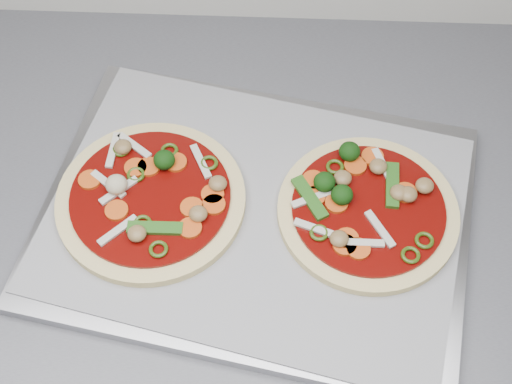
{
  "coord_description": "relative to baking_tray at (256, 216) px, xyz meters",
  "views": [
    {
      "loc": [
        0.05,
        0.87,
        1.57
      ],
      "look_at": [
        0.04,
        1.3,
        0.93
      ],
      "focal_mm": 50.0,
      "sensor_mm": 36.0,
      "label": 1
    }
  ],
  "objects": [
    {
      "name": "pizza_right",
      "position": [
        0.12,
        0.0,
        0.02
      ],
      "size": [
        0.25,
        0.25,
        0.03
      ],
      "rotation": [
        0.0,
        0.0,
        -0.36
      ],
      "color": "beige",
      "rests_on": "parchment"
    },
    {
      "name": "base_cabinet",
      "position": [
        -0.04,
        0.02,
        -0.48
      ],
      "size": [
        3.6,
        0.6,
        0.86
      ],
      "primitive_type": "cube",
      "color": "#B1B0AF",
      "rests_on": "ground"
    },
    {
      "name": "parchment",
      "position": [
        0.0,
        0.0,
        0.01
      ],
      "size": [
        0.5,
        0.41,
        0.0
      ],
      "primitive_type": "cube",
      "rotation": [
        0.0,
        0.0,
        -0.23
      ],
      "color": "#9A999E",
      "rests_on": "baking_tray"
    },
    {
      "name": "baking_tray",
      "position": [
        0.0,
        0.0,
        0.0
      ],
      "size": [
        0.51,
        0.42,
        0.01
      ],
      "primitive_type": "cube",
      "rotation": [
        0.0,
        0.0,
        -0.19
      ],
      "color": "#96959B",
      "rests_on": "countertop"
    },
    {
      "name": "pizza_left",
      "position": [
        -0.11,
        0.01,
        0.02
      ],
      "size": [
        0.25,
        0.25,
        0.03
      ],
      "rotation": [
        0.0,
        0.0,
        -0.24
      ],
      "color": "beige",
      "rests_on": "parchment"
    },
    {
      "name": "countertop",
      "position": [
        -0.04,
        0.02,
        -0.03
      ],
      "size": [
        3.6,
        0.6,
        0.04
      ],
      "primitive_type": "cube",
      "color": "#5C5D63",
      "rests_on": "base_cabinet"
    }
  ]
}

